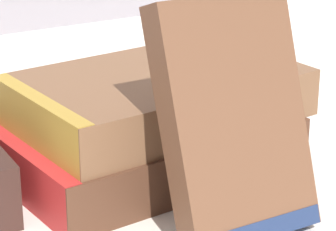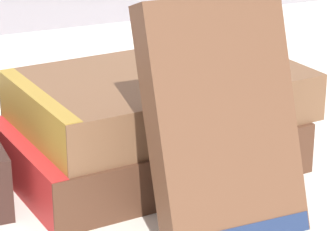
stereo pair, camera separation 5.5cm
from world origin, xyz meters
name	(u,v)px [view 1 (the left image)]	position (x,y,z in m)	size (l,w,h in m)	color
ground_plane	(169,193)	(0.00, 0.00, 0.00)	(3.00, 3.00, 0.00)	silver
book_flat_bottom	(141,147)	(0.00, 0.04, 0.02)	(0.22, 0.15, 0.04)	#4C2D1E
book_flat_top	(151,97)	(0.01, 0.05, 0.06)	(0.22, 0.15, 0.04)	brown
book_leaning_front	(235,127)	(0.01, -0.06, 0.07)	(0.09, 0.07, 0.15)	brown
pocket_watch	(205,70)	(0.05, 0.03, 0.08)	(0.05, 0.05, 0.01)	white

